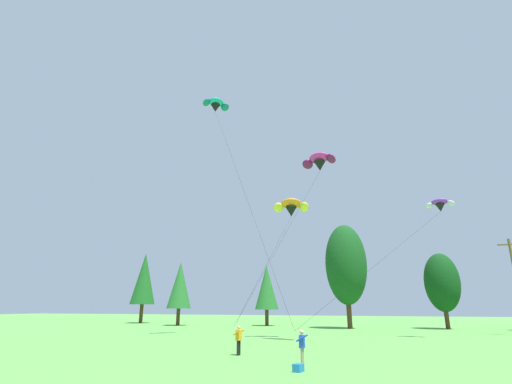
{
  "coord_description": "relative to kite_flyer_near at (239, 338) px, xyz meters",
  "views": [
    {
      "loc": [
        5.61,
        0.47,
        2.85
      ],
      "look_at": [
        -2.55,
        25.78,
        10.8
      ],
      "focal_mm": 26.75,
      "sensor_mm": 36.0,
      "label": 1
    }
  ],
  "objects": [
    {
      "name": "parafoil_kite_high_magenta",
      "position": [
        4.13,
        9.12,
        14.27
      ],
      "size": [
        6.13,
        10.07,
        14.55
      ],
      "color": "#D12893"
    },
    {
      "name": "kite_flyer_mid",
      "position": [
        4.49,
        -3.03,
        0.0
      ],
      "size": [
        0.53,
        0.57,
        1.69
      ],
      "color": "gray",
      "rests_on": "ground_plane"
    },
    {
      "name": "parafoil_kite_far_orange",
      "position": [
        0.76,
        12.21,
        11.05
      ],
      "size": [
        3.68,
        13.05,
        11.4
      ],
      "color": "orange"
    },
    {
      "name": "picnic_cooler",
      "position": [
        4.63,
        -4.72,
        -0.83
      ],
      "size": [
        0.48,
        0.59,
        0.34
      ],
      "primitive_type": "cube",
      "rotation": [
        0.0,
        0.0,
        1.33
      ],
      "color": "#1E70B7",
      "rests_on": "ground_plane"
    },
    {
      "name": "treeline_tree_a",
      "position": [
        -31.28,
        36.13,
        6.43
      ],
      "size": [
        4.21,
        4.21,
        11.85
      ],
      "color": "#472D19",
      "rests_on": "ground_plane"
    },
    {
      "name": "treeline_tree_b",
      "position": [
        -21.23,
        30.84,
        4.91
      ],
      "size": [
        3.68,
        3.68,
        9.44
      ],
      "color": "#472D19",
      "rests_on": "ground_plane"
    },
    {
      "name": "treeline_tree_d",
      "position": [
        4.13,
        30.23,
        7.23
      ],
      "size": [
        5.47,
        5.47,
        13.58
      ],
      "color": "#472D19",
      "rests_on": "ground_plane"
    },
    {
      "name": "kite_flyer_near",
      "position": [
        0.0,
        0.0,
        0.0
      ],
      "size": [
        0.63,
        0.66,
        1.69
      ],
      "color": "black",
      "rests_on": "ground_plane"
    },
    {
      "name": "parafoil_kite_low_purple",
      "position": [
        14.55,
        16.35,
        11.24
      ],
      "size": [
        11.8,
        20.05,
        11.27
      ],
      "color": "purple"
    },
    {
      "name": "treeline_tree_c",
      "position": [
        -8.24,
        34.22,
        4.54
      ],
      "size": [
        3.55,
        3.55,
        8.84
      ],
      "color": "#472D19",
      "rests_on": "ground_plane"
    },
    {
      "name": "parafoil_kite_mid_teal",
      "position": [
        -7.13,
        11.1,
        23.01
      ],
      "size": [
        12.69,
        15.58,
        23.16
      ],
      "color": "teal"
    },
    {
      "name": "treeline_tree_e",
      "position": [
        16.02,
        32.97,
        4.77
      ],
      "size": [
        4.37,
        4.37,
        9.53
      ],
      "color": "#472D19",
      "rests_on": "ground_plane"
    }
  ]
}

